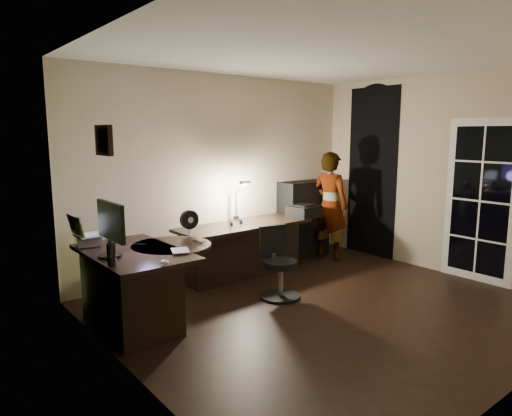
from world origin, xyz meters
TOP-DOWN VIEW (x-y plane):
  - floor at (0.00, 0.00)m, footprint 4.50×4.00m
  - ceiling at (0.00, 0.00)m, footprint 4.50×4.00m
  - wall_back at (0.00, 2.00)m, footprint 4.50×0.01m
  - wall_left at (-2.25, 0.00)m, footprint 0.01×4.00m
  - wall_right at (2.25, 0.00)m, footprint 0.01×4.00m
  - green_wall_overlay at (-2.24, 0.00)m, footprint 0.00×4.00m
  - arched_doorway at (2.24, 1.15)m, footprint 0.01×0.90m
  - french_door at (2.24, -0.55)m, footprint 0.02×0.92m
  - framed_picture at (-2.22, 0.45)m, footprint 0.04×0.30m
  - desk_left at (-1.83, 0.86)m, footprint 0.83×1.34m
  - desk_right at (0.01, 1.50)m, footprint 1.92×0.71m
  - cabinet at (1.38, 1.78)m, footprint 0.79×0.42m
  - laptop_stand at (-2.11, 1.33)m, footprint 0.26×0.23m
  - laptop at (-2.07, 1.33)m, footprint 0.35×0.33m
  - monitor at (-2.09, 0.79)m, footprint 0.12×0.56m
  - mouse at (-1.82, 0.23)m, footprint 0.09×0.11m
  - phone at (-1.14, 0.77)m, footprint 0.08×0.14m
  - pen at (-1.69, 1.03)m, footprint 0.10×0.10m
  - speaker at (-2.19, 0.48)m, footprint 0.08×0.08m
  - notepad at (-1.49, 0.54)m, footprint 0.23×0.27m
  - desk_fan at (-0.99, 1.24)m, footprint 0.23×0.13m
  - headphones at (-0.10, 1.54)m, footprint 0.22×0.15m
  - printer at (1.01, 1.39)m, footprint 0.48×0.40m
  - desk_lamp at (0.12, 1.83)m, footprint 0.21×0.30m
  - office_chair at (-0.18, 0.55)m, footprint 0.55×0.55m
  - person at (1.55, 1.38)m, footprint 0.49×0.64m

SIDE VIEW (x-z plane):
  - floor at x=0.00m, z-range -0.01..0.00m
  - desk_right at x=0.01m, z-range 0.00..0.71m
  - desk_left at x=-1.83m, z-range 0.00..0.77m
  - office_chair at x=-0.18m, z-range 0.00..0.83m
  - cabinet at x=1.38m, z-range 0.00..1.16m
  - headphones at x=-0.10m, z-range 0.70..0.79m
  - phone at x=-1.14m, z-range 0.78..0.79m
  - pen at x=-1.69m, z-range 0.78..0.79m
  - notepad at x=-1.49m, z-range 0.78..0.79m
  - printer at x=1.01m, z-range 0.70..0.89m
  - mouse at x=-1.82m, z-range 0.78..0.82m
  - person at x=1.55m, z-range 0.00..1.64m
  - laptop_stand at x=-2.11m, z-range 0.78..0.88m
  - desk_fan at x=-0.99m, z-range 0.70..1.04m
  - speaker at x=-2.19m, z-range 0.78..0.98m
  - monitor at x=-2.09m, z-range 0.78..1.15m
  - laptop at x=-2.07m, z-range 0.88..1.10m
  - desk_lamp at x=0.12m, z-range 0.70..1.30m
  - french_door at x=2.24m, z-range 0.00..2.10m
  - arched_doorway at x=2.24m, z-range 0.00..2.60m
  - wall_back at x=0.00m, z-range 0.00..2.70m
  - wall_left at x=-2.25m, z-range 0.00..2.70m
  - wall_right at x=2.25m, z-range 0.00..2.70m
  - green_wall_overlay at x=-2.24m, z-range 0.00..2.70m
  - framed_picture at x=-2.22m, z-range 1.73..1.98m
  - ceiling at x=0.00m, z-range 2.70..2.71m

